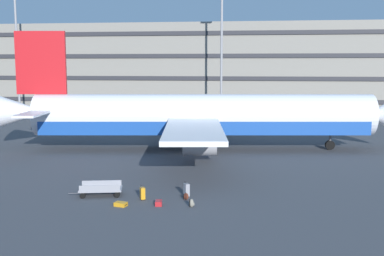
{
  "coord_description": "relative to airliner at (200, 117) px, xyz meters",
  "views": [
    {
      "loc": [
        5.18,
        -42.81,
        8.07
      ],
      "look_at": [
        0.31,
        -4.75,
        3.0
      ],
      "focal_mm": 44.84,
      "sensor_mm": 36.0,
      "label": 1
    }
  ],
  "objects": [
    {
      "name": "backpack_small",
      "position": [
        1.11,
        -17.16,
        -2.98
      ],
      "size": [
        0.4,
        0.39,
        0.47
      ],
      "color": "#592619",
      "rests_on": "ground_plane"
    },
    {
      "name": "ground_plane",
      "position": [
        -0.16,
        -2.11,
        -3.18
      ],
      "size": [
        600.0,
        600.0,
        0.0
      ],
      "primitive_type": "plane",
      "color": "#424449"
    },
    {
      "name": "suitcase_silver",
      "position": [
        1.04,
        -16.49,
        -2.74
      ],
      "size": [
        0.44,
        0.48,
        0.95
      ],
      "color": "gray",
      "rests_on": "ground_plane"
    },
    {
      "name": "light_mast_left",
      "position": [
        0.05,
        29.94,
        7.88
      ],
      "size": [
        1.8,
        0.5,
        18.84
      ],
      "color": "gray",
      "rests_on": "ground_plane"
    },
    {
      "name": "suitcase_upright",
      "position": [
        -0.31,
        -18.49,
        -3.05
      ],
      "size": [
        0.46,
        0.69,
        0.27
      ],
      "color": "#B21E23",
      "rests_on": "ground_plane"
    },
    {
      "name": "suitcase_teal",
      "position": [
        -1.5,
        -17.47,
        -2.78
      ],
      "size": [
        0.4,
        0.46,
        0.9
      ],
      "color": "orange",
      "rests_on": "ground_plane"
    },
    {
      "name": "terminal_structure",
      "position": [
        -0.16,
        45.28,
        4.5
      ],
      "size": [
        141.78,
        15.44,
        15.36
      ],
      "color": "gray",
      "rests_on": "ground_plane"
    },
    {
      "name": "light_mast_far_left",
      "position": [
        -33.36,
        29.94,
        8.73
      ],
      "size": [
        1.8,
        0.5,
        20.48
      ],
      "color": "gray",
      "rests_on": "ground_plane"
    },
    {
      "name": "suitcase_scuffed",
      "position": [
        -2.45,
        -18.93,
        -3.07
      ],
      "size": [
        0.78,
        0.62,
        0.23
      ],
      "color": "orange",
      "rests_on": "ground_plane"
    },
    {
      "name": "airliner",
      "position": [
        0.0,
        0.0,
        0.0
      ],
      "size": [
        38.24,
        30.9,
        11.18
      ],
      "color": "silver",
      "rests_on": "ground_plane"
    },
    {
      "name": "backpack_laid_flat",
      "position": [
        1.63,
        -18.6,
        -2.95
      ],
      "size": [
        0.35,
        0.35,
        0.53
      ],
      "color": "gray",
      "rests_on": "ground_plane"
    },
    {
      "name": "baggage_cart",
      "position": [
        -4.28,
        -16.93,
        -2.76
      ],
      "size": [
        3.37,
        1.81,
        0.82
      ],
      "color": "gray",
      "rests_on": "ground_plane"
    }
  ]
}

